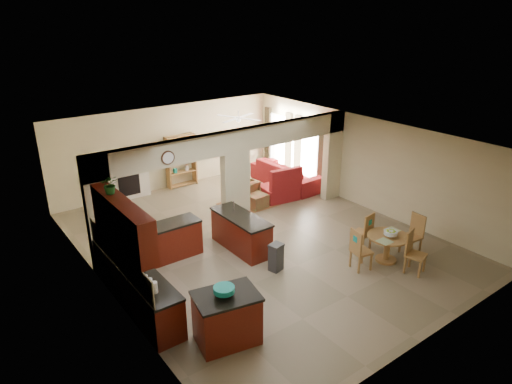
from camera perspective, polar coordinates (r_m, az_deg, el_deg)
floor at (r=12.17m, az=0.19°, el=-6.04°), size 10.00×10.00×0.00m
ceiling at (r=11.15m, az=0.21°, el=6.80°), size 10.00×10.00×0.00m
wall_back at (r=15.67m, az=-10.89°, el=5.51°), size 8.00×0.00×8.00m
wall_front at (r=8.55m, az=21.05°, el=-9.86°), size 8.00×0.00×8.00m
wall_left at (r=9.93m, az=-18.69°, el=-4.99°), size 0.00×10.00×10.00m
wall_right at (r=14.21m, az=13.24°, el=3.65°), size 0.00×10.00×10.00m
partition_left_pier at (r=10.88m, az=-18.93°, el=-2.64°), size 0.60×0.25×2.80m
partition_center_pier at (r=12.46m, az=-2.56°, el=0.18°), size 0.80×0.25×2.20m
partition_right_pier at (r=14.63m, az=9.51°, el=4.45°), size 0.60×0.25×2.80m
partition_header at (r=12.01m, az=-2.68°, el=6.40°), size 8.00×0.25×0.60m
kitchen_counter at (r=10.36m, az=-13.73°, el=-9.12°), size 2.52×3.29×1.48m
upper_cabinets at (r=9.06m, az=-16.36°, el=-3.66°), size 0.35×2.40×0.90m
peninsula at (r=11.57m, az=-1.86°, el=-5.07°), size 0.70×1.85×0.91m
wall_clock at (r=10.95m, az=-10.94°, el=4.22°), size 0.34×0.03×0.34m
rug at (r=14.34m, az=-1.01°, el=-1.55°), size 1.60×1.30×0.01m
fireplace at (r=15.17m, az=-15.80°, el=1.40°), size 1.60×0.35×1.20m
shelving_unit at (r=15.80m, az=-9.33°, el=3.86°), size 1.00×0.32×1.80m
window_a at (r=15.75m, az=6.78°, el=5.08°), size 0.02×0.90×1.90m
window_b at (r=16.97m, az=2.84°, el=6.42°), size 0.02×0.90×1.90m
glazed_door at (r=16.39m, az=4.72°, el=5.27°), size 0.02×0.70×2.10m
drape_a_left at (r=15.31m, az=8.20°, el=4.52°), size 0.10×0.28×2.30m
drape_a_right at (r=16.14m, az=5.22°, el=5.56°), size 0.10×0.28×2.30m
drape_b_left at (r=16.50m, az=4.06°, el=5.95°), size 0.10×0.28×2.30m
drape_b_right at (r=17.40m, az=1.48°, el=6.83°), size 0.10×0.28×2.30m
ceiling_fan at (r=14.42m, az=-2.21°, el=9.25°), size 1.00×1.00×0.10m
kitchen_island at (r=8.57m, az=-3.66°, el=-15.43°), size 1.29×1.03×0.99m
teal_bowl at (r=8.22m, az=-4.02°, el=-12.28°), size 0.38×0.38×0.18m
trash_can at (r=10.73m, az=2.51°, el=-8.26°), size 0.34×0.31×0.62m
dining_table at (r=11.47m, az=16.12°, el=-6.22°), size 0.99×0.99×0.68m
fruit_bowl at (r=11.30m, az=16.48°, el=-4.99°), size 0.32×0.32×0.17m
sofa at (r=15.87m, az=3.83°, el=2.28°), size 2.77×1.13×0.80m
chaise at (r=14.72m, az=2.81°, el=-0.03°), size 1.22×1.05×0.44m
armchair at (r=14.38m, az=-1.64°, el=0.07°), size 0.93×0.95×0.74m
ottoman at (r=14.08m, az=0.05°, el=-1.10°), size 0.62×0.62×0.42m
plant at (r=9.21m, az=-17.77°, el=0.92°), size 0.43×0.41×0.38m
chair_north at (r=11.76m, az=13.44°, el=-4.70°), size 0.48×0.48×1.02m
chair_east at (r=12.00m, az=19.15°, el=-4.80°), size 0.45×0.44×1.02m
chair_south at (r=11.14m, az=19.01°, el=-6.90°), size 0.52×0.52×1.02m
chair_west at (r=10.89m, az=12.73°, el=-6.87°), size 0.50×0.50×1.02m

